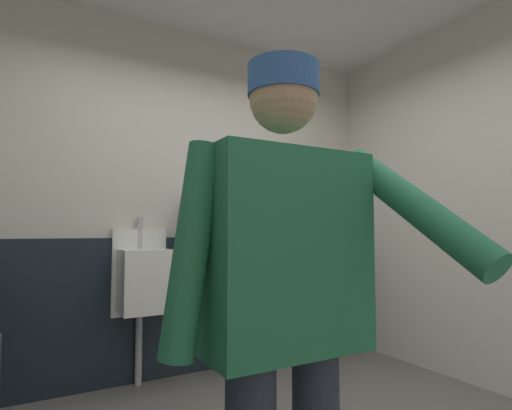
# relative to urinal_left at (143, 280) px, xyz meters

# --- Properties ---
(wall_back) EXTENTS (4.09, 0.12, 2.79)m
(wall_back) POSITION_rel_urinal_left_xyz_m (0.40, 0.22, 0.62)
(wall_back) COLOR beige
(wall_back) RESTS_ON ground_plane
(wainscot_band_back) EXTENTS (3.49, 0.03, 1.08)m
(wainscot_band_back) POSITION_rel_urinal_left_xyz_m (0.40, 0.14, -0.24)
(wainscot_band_back) COLOR #19232D
(wainscot_band_back) RESTS_ON ground_plane
(urinal_left) EXTENTS (0.40, 0.34, 1.24)m
(urinal_left) POSITION_rel_urinal_left_xyz_m (0.00, 0.00, 0.00)
(urinal_left) COLOR white
(urinal_left) RESTS_ON ground_plane
(urinal_middle) EXTENTS (0.40, 0.34, 1.24)m
(urinal_middle) POSITION_rel_urinal_left_xyz_m (0.75, 0.00, 0.00)
(urinal_middle) COLOR white
(urinal_middle) RESTS_ON ground_plane
(urinal_right) EXTENTS (0.40, 0.34, 1.24)m
(urinal_right) POSITION_rel_urinal_left_xyz_m (1.50, 0.00, 0.00)
(urinal_right) COLOR white
(urinal_right) RESTS_ON ground_plane
(privacy_divider_panel) EXTENTS (0.04, 0.40, 0.90)m
(privacy_divider_panel) POSITION_rel_urinal_left_xyz_m (0.37, -0.07, 0.17)
(privacy_divider_panel) COLOR #4C4C51
(person) EXTENTS (0.69, 0.60, 1.63)m
(person) POSITION_rel_urinal_left_xyz_m (-0.09, -2.01, 0.18)
(person) COLOR #2D3342
(person) RESTS_ON ground_plane
(soap_dispenser) EXTENTS (0.10, 0.07, 0.18)m
(soap_dispenser) POSITION_rel_urinal_left_xyz_m (1.48, 0.12, 0.48)
(soap_dispenser) COLOR silver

